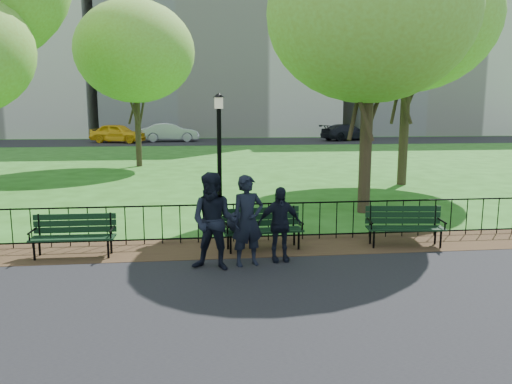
{
  "coord_description": "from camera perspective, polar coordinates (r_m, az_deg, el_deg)",
  "views": [
    {
      "loc": [
        -0.56,
        -9.01,
        3.06
      ],
      "look_at": [
        0.66,
        1.5,
        1.24
      ],
      "focal_mm": 35.0,
      "sensor_mm": 36.0,
      "label": 1
    }
  ],
  "objects": [
    {
      "name": "park_bench_left_a",
      "position": [
        10.92,
        -20.11,
        -4.18
      ],
      "size": [
        1.67,
        0.54,
        0.94
      ],
      "rotation": [
        0.0,
        0.0,
        -0.01
      ],
      "color": "black",
      "rests_on": "ground"
    },
    {
      "name": "apartment_east",
      "position": [
        63.52,
        19.1,
        17.34
      ],
      "size": [
        20.0,
        15.0,
        24.0
      ],
      "primitive_type": "cube",
      "color": "beige",
      "rests_on": "ground"
    },
    {
      "name": "sedan_silver",
      "position": [
        44.57,
        -9.78,
        6.75
      ],
      "size": [
        5.06,
        2.11,
        1.63
      ],
      "primitive_type": "imported",
      "rotation": [
        0.0,
        0.0,
        1.65
      ],
      "color": "#A6A9AD",
      "rests_on": "far_street"
    },
    {
      "name": "tree_far_c",
      "position": [
        26.5,
        -13.67,
        15.31
      ],
      "size": [
        5.94,
        5.94,
        8.27
      ],
      "color": "#2D2116",
      "rests_on": "ground"
    },
    {
      "name": "taxi",
      "position": [
        44.16,
        -15.5,
        6.5
      ],
      "size": [
        5.09,
        3.43,
        1.61
      ],
      "primitive_type": "imported",
      "rotation": [
        0.0,
        0.0,
        1.22
      ],
      "color": "yellow",
      "rests_on": "far_street"
    },
    {
      "name": "asphalt_path",
      "position": [
        6.41,
        -0.84,
        -18.68
      ],
      "size": [
        60.0,
        9.2,
        0.01
      ],
      "primitive_type": "cube",
      "color": "black",
      "rests_on": "ground"
    },
    {
      "name": "ground",
      "position": [
        9.53,
        -2.92,
        -8.97
      ],
      "size": [
        120.0,
        120.0,
        0.0
      ],
      "primitive_type": "plane",
      "color": "#275817"
    },
    {
      "name": "dirt_strip",
      "position": [
        10.96,
        -3.43,
        -6.39
      ],
      "size": [
        60.0,
        1.6,
        0.01
      ],
      "primitive_type": "cube",
      "color": "#342115",
      "rests_on": "ground"
    },
    {
      "name": "person_mid",
      "position": [
        9.36,
        -4.82,
        -3.39
      ],
      "size": [
        1.0,
        0.72,
        1.85
      ],
      "primitive_type": "imported",
      "rotation": [
        0.0,
        0.0,
        -0.31
      ],
      "color": "black",
      "rests_on": "asphalt_path"
    },
    {
      "name": "far_street",
      "position": [
        44.12,
        -5.88,
        5.74
      ],
      "size": [
        70.0,
        9.0,
        0.01
      ],
      "primitive_type": "cube",
      "color": "black",
      "rests_on": "ground"
    },
    {
      "name": "park_bench_main",
      "position": [
        10.62,
        -0.6,
        -3.59
      ],
      "size": [
        1.75,
        0.69,
        0.97
      ],
      "rotation": [
        0.0,
        0.0,
        0.1
      ],
      "color": "black",
      "rests_on": "ground"
    },
    {
      "name": "person_right",
      "position": [
        9.89,
        2.68,
        -3.69
      ],
      "size": [
        0.9,
        0.43,
        1.5
      ],
      "primitive_type": "imported",
      "rotation": [
        0.0,
        0.0,
        0.08
      ],
      "color": "black",
      "rests_on": "asphalt_path"
    },
    {
      "name": "park_bench_right_a",
      "position": [
        11.51,
        16.6,
        -3.28
      ],
      "size": [
        1.72,
        0.7,
        0.95
      ],
      "rotation": [
        0.0,
        0.0,
        -0.11
      ],
      "color": "black",
      "rests_on": "ground"
    },
    {
      "name": "iron_fence",
      "position": [
        11.32,
        -3.6,
        -3.33
      ],
      "size": [
        24.06,
        0.06,
        1.0
      ],
      "color": "black",
      "rests_on": "ground"
    },
    {
      "name": "lamppost",
      "position": [
        12.81,
        -4.21,
        4.31
      ],
      "size": [
        0.31,
        0.31,
        3.39
      ],
      "color": "black",
      "rests_on": "ground"
    },
    {
      "name": "person_left",
      "position": [
        9.58,
        -0.96,
        -3.3
      ],
      "size": [
        0.73,
        0.58,
        1.76
      ],
      "primitive_type": "imported",
      "rotation": [
        0.0,
        0.0,
        0.28
      ],
      "color": "black",
      "rests_on": "asphalt_path"
    },
    {
      "name": "tree_near_e",
      "position": [
        14.85,
        12.97,
        19.28
      ],
      "size": [
        5.76,
        5.76,
        8.03
      ],
      "color": "#2D2116",
      "rests_on": "ground"
    },
    {
      "name": "tree_mid_e",
      "position": [
        20.63,
        17.16,
        18.56
      ],
      "size": [
        6.58,
        6.58,
        9.17
      ],
      "color": "#2D2116",
      "rests_on": "ground"
    },
    {
      "name": "sedan_dark",
      "position": [
        46.18,
        10.41,
        6.73
      ],
      "size": [
        5.45,
        3.58,
        1.47
      ],
      "primitive_type": "imported",
      "rotation": [
        0.0,
        0.0,
        1.9
      ],
      "color": "black",
      "rests_on": "far_street"
    }
  ]
}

